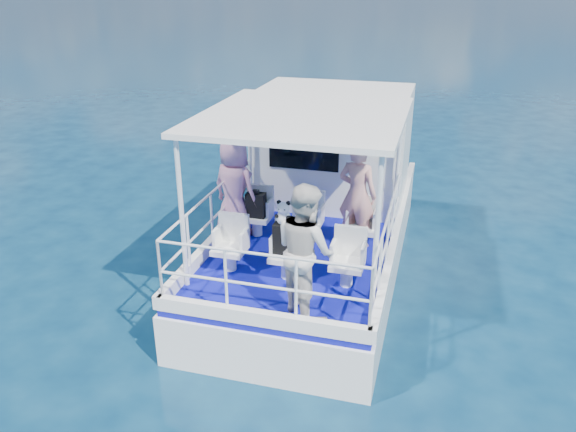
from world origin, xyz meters
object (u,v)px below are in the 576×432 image
(passenger_stbd_aft, at_px, (305,250))
(passenger_port_fwd, at_px, (235,188))
(backpack_center, at_px, (285,239))
(panda, at_px, (284,213))

(passenger_stbd_aft, bearing_deg, passenger_port_fwd, -4.97)
(backpack_center, distance_m, panda, 0.42)
(backpack_center, relative_size, panda, 1.33)
(passenger_port_fwd, distance_m, panda, 1.71)
(passenger_stbd_aft, xyz_separation_m, panda, (-0.52, 0.80, 0.14))
(backpack_center, xyz_separation_m, panda, (-0.01, -0.00, 0.42))
(passenger_port_fwd, distance_m, passenger_stbd_aft, 2.64)
(passenger_stbd_aft, relative_size, backpack_center, 3.73)
(passenger_port_fwd, height_order, panda, passenger_port_fwd)
(passenger_port_fwd, relative_size, panda, 4.78)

